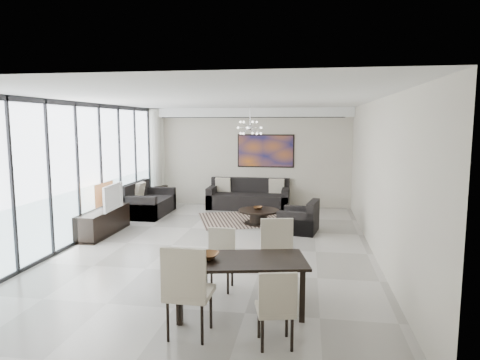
% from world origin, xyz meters
% --- Properties ---
extents(room_shell, '(6.00, 9.00, 2.90)m').
position_xyz_m(room_shell, '(0.46, 0.00, 1.45)').
color(room_shell, '#A8A39B').
rests_on(room_shell, ground).
extents(window_wall, '(0.37, 8.95, 2.90)m').
position_xyz_m(window_wall, '(-2.86, 0.00, 1.47)').
color(window_wall, silver).
rests_on(window_wall, floor).
extents(soffit, '(5.98, 0.40, 0.26)m').
position_xyz_m(soffit, '(0.00, 4.30, 2.77)').
color(soffit, white).
rests_on(soffit, room_shell).
extents(painting, '(1.68, 0.04, 0.98)m').
position_xyz_m(painting, '(0.50, 4.47, 1.65)').
color(painting, '#BC5E1A').
rests_on(painting, room_shell).
extents(chandelier, '(0.66, 0.66, 0.71)m').
position_xyz_m(chandelier, '(0.30, 2.50, 2.35)').
color(chandelier, silver).
rests_on(chandelier, room_shell).
extents(rug, '(3.03, 2.68, 0.01)m').
position_xyz_m(rug, '(0.31, 2.60, 0.01)').
color(rug, black).
rests_on(rug, floor).
extents(coffee_table, '(1.01, 1.01, 0.35)m').
position_xyz_m(coffee_table, '(0.57, 2.13, 0.20)').
color(coffee_table, black).
rests_on(coffee_table, floor).
extents(bowl_coffee, '(0.27, 0.27, 0.07)m').
position_xyz_m(bowl_coffee, '(0.54, 2.17, 0.39)').
color(bowl_coffee, brown).
rests_on(bowl_coffee, coffee_table).
extents(sofa_main, '(2.34, 0.96, 0.85)m').
position_xyz_m(sofa_main, '(0.05, 4.07, 0.29)').
color(sofa_main, black).
rests_on(sofa_main, floor).
extents(loveseat, '(0.98, 1.74, 0.87)m').
position_xyz_m(loveseat, '(-2.55, 2.76, 0.30)').
color(loveseat, black).
rests_on(loveseat, floor).
extents(armchair, '(0.96, 1.00, 0.73)m').
position_xyz_m(armchair, '(1.59, 1.50, 0.25)').
color(armchair, black).
rests_on(armchair, floor).
extents(side_table, '(0.43, 0.43, 0.59)m').
position_xyz_m(side_table, '(-2.65, 4.15, 0.40)').
color(side_table, black).
rests_on(side_table, floor).
extents(tv_console, '(0.50, 1.78, 0.56)m').
position_xyz_m(tv_console, '(-2.76, 0.61, 0.28)').
color(tv_console, black).
rests_on(tv_console, floor).
extents(television, '(0.17, 0.99, 0.57)m').
position_xyz_m(television, '(-2.60, 0.63, 0.84)').
color(television, gray).
rests_on(television, tv_console).
extents(dining_table, '(1.84, 1.18, 0.71)m').
position_xyz_m(dining_table, '(0.89, -2.83, 0.62)').
color(dining_table, black).
rests_on(dining_table, floor).
extents(dining_chair_sw, '(0.52, 0.52, 1.11)m').
position_xyz_m(dining_chair_sw, '(0.41, -3.65, 0.64)').
color(dining_chair_sw, '#BEB49E').
rests_on(dining_chair_sw, floor).
extents(dining_chair_se, '(0.49, 0.49, 0.89)m').
position_xyz_m(dining_chair_se, '(1.42, -3.69, 0.51)').
color(dining_chair_se, '#BEB49E').
rests_on(dining_chair_se, floor).
extents(dining_chair_nw, '(0.42, 0.42, 0.89)m').
position_xyz_m(dining_chair_nw, '(0.47, -2.04, 0.51)').
color(dining_chair_nw, '#BEB49E').
rests_on(dining_chair_nw, floor).
extents(dining_chair_ne, '(0.57, 0.57, 1.05)m').
position_xyz_m(dining_chair_ne, '(1.32, -1.99, 0.61)').
color(dining_chair_ne, '#BEB49E').
rests_on(dining_chair_ne, floor).
extents(bowl_dining, '(0.36, 0.36, 0.08)m').
position_xyz_m(bowl_dining, '(0.45, -2.89, 0.75)').
color(bowl_dining, brown).
rests_on(bowl_dining, dining_table).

